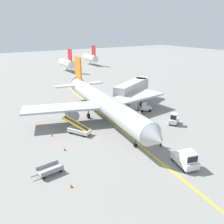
% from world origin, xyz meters
% --- Properties ---
extents(ground_plane, '(300.00, 300.00, 0.00)m').
position_xyz_m(ground_plane, '(0.00, 0.00, 0.00)').
color(ground_plane, gray).
extents(taxi_line_yellow, '(9.88, 79.46, 0.01)m').
position_xyz_m(taxi_line_yellow, '(1.65, 5.00, 0.00)').
color(taxi_line_yellow, yellow).
rests_on(taxi_line_yellow, ground).
extents(airliner, '(28.40, 35.33, 10.10)m').
position_xyz_m(airliner, '(1.71, 12.82, 3.42)').
color(airliner, '#B2B5BA').
rests_on(airliner, ground).
extents(jet_bridge, '(12.63, 8.04, 4.85)m').
position_xyz_m(jet_bridge, '(13.34, 18.18, 3.54)').
color(jet_bridge, beige).
rests_on(jet_bridge, ground).
extents(pushback_tug, '(2.82, 3.98, 2.20)m').
position_xyz_m(pushback_tug, '(2.49, -6.34, 0.99)').
color(pushback_tug, silver).
rests_on(pushback_tug, ground).
extents(baggage_tug_near_wing, '(2.72, 2.40, 2.10)m').
position_xyz_m(baggage_tug_near_wing, '(11.14, 3.75, 0.93)').
color(baggage_tug_near_wing, silver).
rests_on(baggage_tug_near_wing, ground).
extents(baggage_tug_by_cargo_door, '(2.71, 2.08, 2.10)m').
position_xyz_m(baggage_tug_by_cargo_door, '(11.14, 11.76, 0.93)').
color(baggage_tug_by_cargo_door, silver).
rests_on(baggage_tug_by_cargo_door, ground).
extents(belt_loader_forward_hold, '(3.56, 4.97, 2.59)m').
position_xyz_m(belt_loader_forward_hold, '(-4.73, 9.33, 0.78)').
color(belt_loader_forward_hold, silver).
rests_on(belt_loader_forward_hold, ground).
extents(belt_loader_aft_hold, '(3.81, 4.86, 2.59)m').
position_xyz_m(belt_loader_aft_hold, '(6.90, 9.01, 0.78)').
color(belt_loader_aft_hold, silver).
rests_on(belt_loader_aft_hold, ground).
extents(baggage_cart_loaded, '(3.82, 1.82, 0.94)m').
position_xyz_m(baggage_cart_loaded, '(-12.18, 1.30, 0.47)').
color(baggage_cart_loaded, '#A5A5A8').
rests_on(baggage_cart_loaded, ground).
extents(ground_crew_marshaller, '(0.36, 0.24, 1.70)m').
position_xyz_m(ground_crew_marshaller, '(3.38, -1.07, 0.91)').
color(ground_crew_marshaller, '#26262D').
rests_on(ground_crew_marshaller, ground).
extents(safety_cone_nose_left, '(0.36, 0.36, 0.44)m').
position_xyz_m(safety_cone_nose_left, '(-8.72, 10.85, 0.22)').
color(safety_cone_nose_left, orange).
rests_on(safety_cone_nose_left, ground).
extents(safety_cone_nose_right, '(0.36, 0.36, 0.44)m').
position_xyz_m(safety_cone_nose_right, '(4.27, 5.87, 0.22)').
color(safety_cone_nose_right, orange).
rests_on(safety_cone_nose_right, ground).
extents(safety_cone_wingtip_left, '(0.36, 0.36, 0.44)m').
position_xyz_m(safety_cone_wingtip_left, '(-11.11, -2.43, 0.22)').
color(safety_cone_wingtip_left, orange).
rests_on(safety_cone_wingtip_left, ground).
extents(safety_cone_wingtip_right, '(0.36, 0.36, 0.44)m').
position_xyz_m(safety_cone_wingtip_right, '(-8.73, 5.46, 0.22)').
color(safety_cone_wingtip_right, orange).
rests_on(safety_cone_wingtip_right, ground).
extents(distant_aircraft_mid_right, '(3.00, 10.10, 8.80)m').
position_xyz_m(distant_aircraft_mid_right, '(15.42, 63.15, 3.22)').
color(distant_aircraft_mid_right, silver).
rests_on(distant_aircraft_mid_right, ground).
extents(distant_aircraft_far_right, '(3.00, 10.10, 8.80)m').
position_xyz_m(distant_aircraft_far_right, '(30.92, 73.34, 3.22)').
color(distant_aircraft_far_right, silver).
rests_on(distant_aircraft_far_right, ground).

